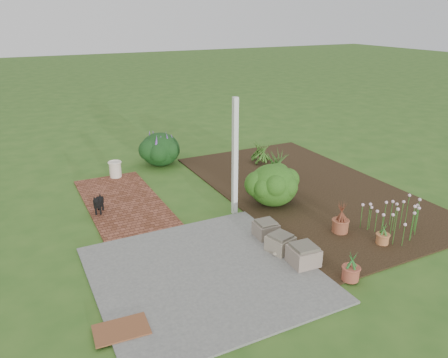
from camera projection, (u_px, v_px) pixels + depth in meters
name	position (u px, v px, depth m)	size (l,w,h in m)	color
ground	(224.00, 218.00, 9.18)	(80.00, 80.00, 0.00)	#2F5B1C
concrete_patio	(204.00, 273.00, 7.19)	(3.50, 3.50, 0.04)	#60605D
brick_path	(123.00, 201.00, 9.92)	(1.60, 3.50, 0.04)	brown
garden_bed	(306.00, 189.00, 10.65)	(4.00, 7.00, 0.03)	black
veranda_post	(235.00, 158.00, 8.95)	(0.10, 0.10, 2.50)	white
stone_trough_near	(303.00, 256.00, 7.38)	(0.46, 0.46, 0.30)	#7F6F5E
stone_trough_mid	(266.00, 230.00, 8.30)	(0.41, 0.41, 0.27)	gray
stone_trough_far	(280.00, 244.00, 7.80)	(0.41, 0.41, 0.27)	gray
coir_doormat	(121.00, 329.00, 5.88)	(0.73, 0.47, 0.02)	brown
black_dog	(98.00, 202.00, 9.21)	(0.27, 0.45, 0.41)	black
cream_ceramic_urn	(115.00, 169.00, 11.28)	(0.30, 0.30, 0.40)	beige
evergreen_shrub	(273.00, 184.00, 9.64)	(1.09, 1.09, 0.93)	#0B400B
agapanthus_clump_back	(275.00, 162.00, 11.02)	(1.04, 1.04, 0.93)	#173E13
agapanthus_clump_front	(261.00, 150.00, 12.33)	(0.86, 0.86, 0.76)	#164210
pink_flower_patch	(400.00, 217.00, 8.34)	(1.13, 1.13, 0.72)	#113D0F
terracotta_pot_bronze	(340.00, 226.00, 8.49)	(0.31, 0.31, 0.25)	brown
terracotta_pot_small_left	(383.00, 239.00, 8.07)	(0.23, 0.23, 0.19)	#B36D3C
terracotta_pot_small_right	(351.00, 273.00, 6.97)	(0.27, 0.27, 0.23)	#A04A36
purple_flowering_bush	(160.00, 148.00, 12.25)	(1.10, 1.10, 0.93)	black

